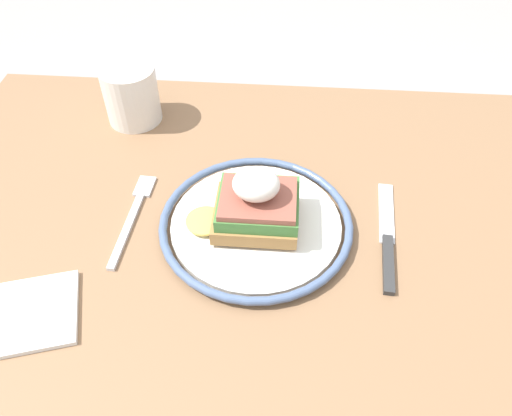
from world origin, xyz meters
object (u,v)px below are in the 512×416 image
plate (256,224)px  sandwich (256,204)px  cup (131,94)px  napkin (18,316)px  knife (387,243)px  fork (133,214)px

plate → sandwich: 0.04m
plate → cup: size_ratio=2.74×
napkin → plate: bearing=31.2°
napkin → knife: bearing=18.3°
fork → sandwich: bearing=-3.5°
plate → fork: plate is taller
sandwich → knife: size_ratio=0.76×
cup → napkin: cup is taller
sandwich → napkin: 0.28m
knife → fork: bearing=175.9°
sandwich → knife: bearing=-4.7°
fork → napkin: size_ratio=1.29×
fork → knife: size_ratio=0.89×
plate → cup: (-0.20, 0.21, 0.04)m
sandwich → cup: bearing=133.7°
sandwich → napkin: sandwich is taller
sandwich → fork: size_ratio=0.85×
plate → napkin: 0.28m
cup → knife: bearing=-31.9°
plate → napkin: bearing=-148.8°
plate → cup: bearing=133.8°
sandwich → napkin: bearing=-148.9°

